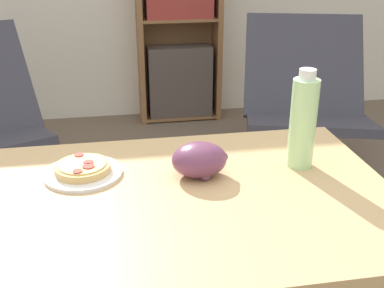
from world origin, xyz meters
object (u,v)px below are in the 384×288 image
object	(u,v)px
drink_bottle	(303,122)
bookshelf	(179,27)
pizza_on_plate	(83,170)
grape_bunch	(200,160)
lounge_chair_far	(302,127)

from	to	relation	value
drink_bottle	bookshelf	world-z (taller)	bookshelf
pizza_on_plate	grape_bunch	xyz separation A→B (m)	(0.31, -0.06, 0.03)
grape_bunch	bookshelf	distance (m)	2.39
pizza_on_plate	drink_bottle	bearing A→B (deg)	-4.15
grape_bunch	pizza_on_plate	bearing A→B (deg)	169.66
drink_bottle	lounge_chair_far	distance (m)	1.55
pizza_on_plate	grape_bunch	world-z (taller)	grape_bunch
pizza_on_plate	grape_bunch	bearing A→B (deg)	-10.34
drink_bottle	lounge_chair_far	xyz separation A→B (m)	(0.58, 1.32, -0.57)
drink_bottle	lounge_chair_far	size ratio (longest dim) A/B	0.30
pizza_on_plate	bookshelf	distance (m)	2.39
drink_bottle	grape_bunch	bearing A→B (deg)	-177.35
grape_bunch	lounge_chair_far	xyz separation A→B (m)	(0.86, 1.33, -0.49)
pizza_on_plate	drink_bottle	world-z (taller)	drink_bottle
pizza_on_plate	grape_bunch	size ratio (longest dim) A/B	1.39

